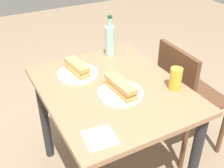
{
  "coord_description": "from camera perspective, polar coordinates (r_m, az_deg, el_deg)",
  "views": [
    {
      "loc": [
        1.19,
        -0.64,
        1.62
      ],
      "look_at": [
        0.0,
        0.0,
        0.77
      ],
      "focal_mm": 44.8,
      "sensor_mm": 36.0,
      "label": 1
    }
  ],
  "objects": [
    {
      "name": "dining_table",
      "position": [
        1.68,
        0.0,
        -4.55
      ],
      "size": [
        0.94,
        0.77,
        0.75
      ],
      "color": "#997251",
      "rests_on": "ground"
    },
    {
      "name": "baguette_sandwich_near",
      "position": [
        1.71,
        -7.13,
        3.35
      ],
      "size": [
        0.21,
        0.1,
        0.07
      ],
      "color": "tan",
      "rests_on": "plate_near"
    },
    {
      "name": "beer_glass",
      "position": [
        1.59,
        12.84,
        1.05
      ],
      "size": [
        0.07,
        0.07,
        0.13
      ],
      "primitive_type": "cylinder",
      "color": "gold",
      "rests_on": "dining_table"
    },
    {
      "name": "plate_far",
      "position": [
        1.54,
        1.75,
        -1.85
      ],
      "size": [
        0.25,
        0.25,
        0.01
      ],
      "primitive_type": "cylinder",
      "color": "white",
      "rests_on": "dining_table"
    },
    {
      "name": "plate_near",
      "position": [
        1.73,
        -7.04,
        2.15
      ],
      "size": [
        0.25,
        0.25,
        0.01
      ],
      "primitive_type": "cylinder",
      "color": "silver",
      "rests_on": "dining_table"
    },
    {
      "name": "water_bottle",
      "position": [
        1.92,
        -0.41,
        8.95
      ],
      "size": [
        0.07,
        0.07,
        0.28
      ],
      "color": "#99C6B7",
      "rests_on": "dining_table"
    },
    {
      "name": "baguette_sandwich_far",
      "position": [
        1.52,
        1.78,
        -0.55
      ],
      "size": [
        0.23,
        0.08,
        0.07
      ],
      "color": "tan",
      "rests_on": "plate_far"
    },
    {
      "name": "paper_napkin",
      "position": [
        1.27,
        -2.5,
        -10.84
      ],
      "size": [
        0.15,
        0.15,
        0.0
      ],
      "primitive_type": "cube",
      "rotation": [
        0.0,
        0.0,
        -0.1
      ],
      "color": "white",
      "rests_on": "dining_table"
    },
    {
      "name": "chair_far",
      "position": [
        2.04,
        14.55,
        -2.18
      ],
      "size": [
        0.41,
        0.41,
        0.88
      ],
      "color": "brown",
      "rests_on": "ground"
    },
    {
      "name": "knife_near",
      "position": [
        1.76,
        -5.61,
        3.16
      ],
      "size": [
        0.18,
        0.01,
        0.01
      ],
      "color": "silver",
      "rests_on": "plate_near"
    },
    {
      "name": "knife_far",
      "position": [
        1.57,
        3.2,
        -0.75
      ],
      "size": [
        0.18,
        0.06,
        0.01
      ],
      "color": "silver",
      "rests_on": "plate_far"
    }
  ]
}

